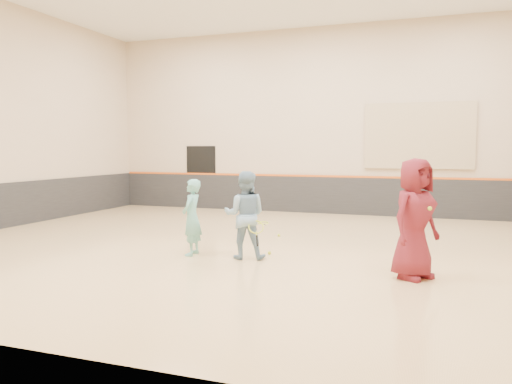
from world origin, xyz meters
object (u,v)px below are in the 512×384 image
(girl, at_px, (192,217))
(young_man, at_px, (415,219))
(instructor, at_px, (245,215))
(spare_racket, at_px, (263,222))

(girl, xyz_separation_m, young_man, (4.22, -0.40, 0.22))
(instructor, relative_size, young_man, 0.86)
(girl, bearing_deg, spare_racket, 174.18)
(girl, relative_size, spare_racket, 2.19)
(instructor, bearing_deg, spare_racket, -88.76)
(young_man, relative_size, spare_racket, 2.84)
(girl, xyz_separation_m, instructor, (1.10, 0.07, 0.09))
(girl, relative_size, young_man, 0.77)
(instructor, bearing_deg, young_man, 158.51)
(girl, distance_m, young_man, 4.24)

